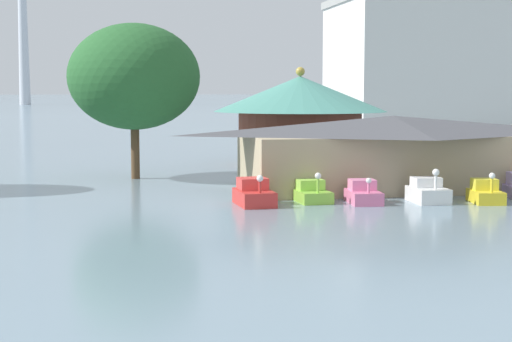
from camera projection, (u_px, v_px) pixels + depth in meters
The scene contains 9 objects.
pedal_boat_red at pixel (254, 194), 39.64m from camera, with size 1.85×2.95×1.65m.
pedal_boat_lime at pixel (311, 193), 40.88m from camera, with size 1.75×2.69×1.63m.
pedal_boat_pink at pixel (363, 194), 40.33m from camera, with size 1.69×2.65×1.42m.
pedal_boat_white at pixel (428, 192), 40.64m from camera, with size 1.68×2.45×1.84m.
pedal_boat_yellow at pixel (485, 193), 40.47m from camera, with size 1.76×2.46×1.65m.
boathouse at pixel (392, 151), 46.29m from camera, with size 18.60×9.11×4.28m.
green_roof_pavilion at pixel (300, 113), 60.70m from camera, with size 13.40×13.40×7.55m.
shoreline_tree_mid at pixel (134, 77), 50.80m from camera, with size 8.54×8.54×10.08m.
background_building_block at pixel (437, 65), 105.98m from camera, with size 27.21×19.26×18.13m.
Camera 1 is at (-0.31, -8.05, 5.79)m, focal length 55.16 mm.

